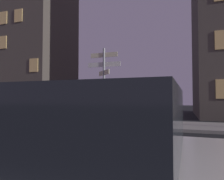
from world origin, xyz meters
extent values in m
plane|color=black|center=(0.00, 0.00, 0.00)|extent=(80.00, 80.00, 0.00)
cube|color=gray|center=(0.00, 7.28, 0.07)|extent=(40.00, 3.11, 0.14)
cylinder|color=gray|center=(-1.18, 6.49, 2.08)|extent=(0.12, 0.12, 3.88)
cube|color=beige|center=(-1.18, 6.49, 3.67)|extent=(1.48, 0.03, 0.24)
cube|color=white|center=(-1.18, 6.49, 3.18)|extent=(1.79, 0.03, 0.24)
cube|color=beige|center=(-1.18, 6.49, 2.75)|extent=(0.89, 0.89, 0.24)
cube|color=#23282D|center=(1.36, -1.86, 1.27)|extent=(2.55, 1.71, 0.51)
cylinder|color=black|center=(0.13, -0.94, 0.32)|extent=(0.64, 0.23, 0.64)
torus|color=black|center=(-2.98, 4.95, 0.36)|extent=(0.72, 0.07, 0.72)
torus|color=black|center=(-4.08, 4.97, 0.36)|extent=(0.72, 0.07, 0.72)
cylinder|color=black|center=(-3.53, 4.96, 0.61)|extent=(1.00, 0.06, 0.04)
cylinder|color=maroon|center=(-3.63, 4.96, 1.08)|extent=(0.46, 0.33, 0.61)
sphere|color=tan|center=(-3.63, 4.96, 1.50)|extent=(0.22, 0.22, 0.22)
cylinder|color=black|center=(-3.58, 5.05, 0.58)|extent=(0.34, 0.13, 0.55)
cylinder|color=black|center=(-3.58, 4.87, 0.58)|extent=(0.34, 0.13, 0.55)
cube|color=#4C443D|center=(-13.40, 14.99, 7.38)|extent=(8.98, 6.67, 14.76)
cube|color=#F2C672|center=(-13.40, 11.62, 2.00)|extent=(0.90, 0.06, 1.20)
cube|color=#F2C672|center=(-9.81, 11.62, 4.35)|extent=(0.90, 0.06, 1.20)
cube|color=#F2C672|center=(-13.40, 11.62, 6.70)|extent=(0.90, 0.06, 1.20)
cube|color=#F2C672|center=(-13.40, 11.62, 9.05)|extent=(0.90, 0.06, 1.20)
cube|color=#F2C672|center=(-11.60, 11.62, 9.05)|extent=(0.90, 0.06, 1.20)
cube|color=#F2C672|center=(5.06, 10.77, 2.00)|extent=(0.90, 0.06, 1.20)
cube|color=#F2C672|center=(5.06, 10.77, 5.06)|extent=(0.90, 0.06, 1.20)
camera|label=1|loc=(2.63, -3.49, 1.44)|focal=33.34mm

